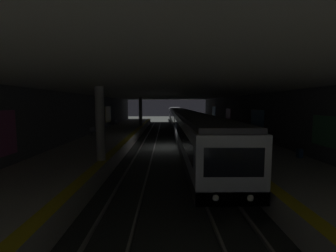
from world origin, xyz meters
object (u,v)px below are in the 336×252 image
object	(u,v)px
metro_train	(181,119)
bench_right_mid	(108,125)
bench_left_near	(249,132)
bench_right_far	(117,122)
trash_bin	(261,140)
backpack_on_floor	(219,132)
pillar_near	(100,124)
pillar_far	(140,112)
bench_left_mid	(239,129)
bench_right_near	(93,130)
suitcase_rolling	(300,153)
person_walking_mid	(238,128)
person_waiting_near	(265,138)

from	to	relation	value
metro_train	bench_right_mid	world-z (taller)	metro_train
bench_left_near	bench_right_far	distance (m)	22.25
trash_bin	backpack_on_floor	bearing A→B (deg)	14.55
metro_train	bench_right_far	xyz separation A→B (m)	(0.59, 10.73, -0.45)
pillar_near	bench_right_far	bearing A→B (deg)	9.95
trash_bin	bench_left_near	bearing A→B (deg)	-8.86
bench_right_mid	metro_train	bearing A→B (deg)	-64.02
bench_left_near	bench_right_mid	size ratio (longest dim) A/B	1.00
pillar_far	trash_bin	world-z (taller)	pillar_far
bench_left_mid	trash_bin	size ratio (longest dim) A/B	2.00
bench_right_near	suitcase_rolling	xyz separation A→B (m)	(-11.01, -17.00, -0.23)
pillar_far	person_walking_mid	distance (m)	16.89
pillar_near	person_walking_mid	size ratio (longest dim) A/B	2.79
person_walking_mid	metro_train	bearing A→B (deg)	23.64
bench_left_mid	person_walking_mid	xyz separation A→B (m)	(-2.31, 0.83, 0.36)
bench_left_mid	suitcase_rolling	size ratio (longest dim) A/B	1.90
pillar_far	bench_left_near	size ratio (longest dim) A/B	2.68
bench_left_near	bench_right_mid	world-z (taller)	same
pillar_far	person_waiting_near	world-z (taller)	pillar_far
person_waiting_near	suitcase_rolling	xyz separation A→B (m)	(-3.26, -0.82, -0.52)
backpack_on_floor	pillar_near	bearing A→B (deg)	139.69
bench_right_near	person_waiting_near	distance (m)	17.95
pillar_near	person_waiting_near	size ratio (longest dim) A/B	2.98
bench_left_mid	person_waiting_near	xyz separation A→B (m)	(-9.23, 0.89, 0.29)
pillar_far	bench_right_far	world-z (taller)	pillar_far
metro_train	pillar_far	bearing A→B (deg)	97.33
metro_train	suitcase_rolling	size ratio (longest dim) A/B	65.08
bench_left_mid	person_waiting_near	bearing A→B (deg)	174.51
pillar_near	bench_left_near	world-z (taller)	pillar_near
pillar_far	person_walking_mid	xyz separation A→B (m)	(-11.74, -12.06, -1.39)
bench_right_near	trash_bin	bearing A→B (deg)	-112.18
trash_bin	pillar_near	bearing A→B (deg)	111.82
pillar_near	metro_train	size ratio (longest dim) A/B	0.08
bench_left_mid	bench_right_mid	xyz separation A→B (m)	(5.04, 17.07, 0.00)
bench_right_near	trash_bin	distance (m)	17.64
metro_train	suitcase_rolling	world-z (taller)	metro_train
bench_left_mid	suitcase_rolling	xyz separation A→B (m)	(-12.48, 0.07, -0.23)
bench_left_mid	bench_right_far	xyz separation A→B (m)	(10.86, 17.07, 0.00)
bench_right_near	metro_train	bearing A→B (deg)	-42.44
metro_train	bench_left_mid	bearing A→B (deg)	-148.33
pillar_far	bench_left_mid	xyz separation A→B (m)	(-9.43, -12.88, -1.75)
bench_right_mid	backpack_on_floor	world-z (taller)	bench_right_mid
metro_train	person_waiting_near	xyz separation A→B (m)	(-19.50, -5.45, -0.16)
pillar_far	trash_bin	size ratio (longest dim) A/B	5.35
trash_bin	metro_train	bearing A→B (deg)	16.93
pillar_near	metro_train	world-z (taller)	pillar_near
pillar_near	suitcase_rolling	distance (m)	12.98
person_waiting_near	trash_bin	distance (m)	1.18
metro_train	bench_left_near	world-z (taller)	metro_train
backpack_on_floor	bench_right_far	bearing A→B (deg)	50.89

